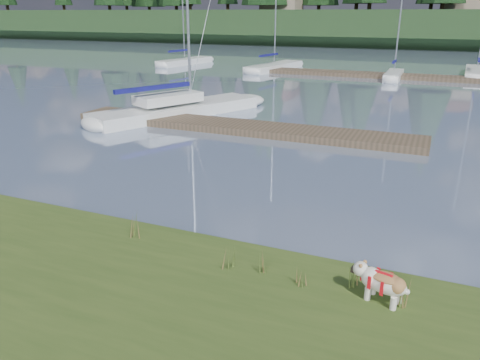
% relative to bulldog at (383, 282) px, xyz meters
% --- Properties ---
extents(ground, '(200.00, 200.00, 0.00)m').
position_rel_bulldog_xyz_m(ground, '(-3.55, 32.59, -0.72)').
color(ground, '#7888A4').
rests_on(ground, ground).
extents(ridge, '(200.00, 20.00, 5.00)m').
position_rel_bulldog_xyz_m(ridge, '(-3.55, 75.59, 1.78)').
color(ridge, '#1B3017').
rests_on(ridge, ground).
extents(bulldog, '(1.01, 0.57, 0.59)m').
position_rel_bulldog_xyz_m(bulldog, '(0.00, 0.00, 0.00)').
color(bulldog, silver).
rests_on(bulldog, bank).
extents(sailboat_main, '(6.30, 10.16, 14.67)m').
position_rel_bulldog_xyz_m(sailboat_main, '(-11.27, 13.90, -0.30)').
color(sailboat_main, white).
rests_on(sailboat_main, ground).
extents(dock_near, '(16.00, 2.00, 0.30)m').
position_rel_bulldog_xyz_m(dock_near, '(-7.55, 11.59, -0.57)').
color(dock_near, '#4C3D2C').
rests_on(dock_near, ground).
extents(dock_far, '(26.00, 2.20, 0.30)m').
position_rel_bulldog_xyz_m(dock_far, '(-1.55, 32.59, -0.57)').
color(dock_far, '#4C3D2C').
rests_on(dock_far, ground).
extents(sailboat_bg_0, '(3.02, 8.03, 11.44)m').
position_rel_bulldog_xyz_m(sailboat_bg_0, '(-23.23, 35.68, -0.40)').
color(sailboat_bg_0, white).
rests_on(sailboat_bg_0, ground).
extents(sailboat_bg_1, '(3.36, 8.97, 13.04)m').
position_rel_bulldog_xyz_m(sailboat_bg_1, '(-13.40, 34.77, -0.40)').
color(sailboat_bg_1, white).
rests_on(sailboat_bg_1, ground).
extents(sailboat_bg_2, '(1.14, 5.64, 8.73)m').
position_rel_bulldog_xyz_m(sailboat_bg_2, '(-2.92, 32.35, -0.38)').
color(sailboat_bg_2, white).
rests_on(sailboat_bg_2, ground).
extents(sailboat_bg_3, '(2.01, 8.56, 12.43)m').
position_rel_bulldog_xyz_m(sailboat_bg_3, '(3.21, 37.22, -0.40)').
color(sailboat_bg_3, white).
rests_on(sailboat_bg_3, ground).
extents(weed_0, '(0.17, 0.14, 0.50)m').
position_rel_bulldog_xyz_m(weed_0, '(-2.80, -0.02, -0.16)').
color(weed_0, '#475B23').
rests_on(weed_0, bank).
extents(weed_1, '(0.17, 0.14, 0.46)m').
position_rel_bulldog_xyz_m(weed_1, '(-2.22, 0.09, -0.18)').
color(weed_1, '#475B23').
rests_on(weed_1, bank).
extents(weed_2, '(0.17, 0.14, 0.70)m').
position_rel_bulldog_xyz_m(weed_2, '(-0.53, 0.27, -0.08)').
color(weed_2, '#475B23').
rests_on(weed_2, bank).
extents(weed_3, '(0.17, 0.14, 0.65)m').
position_rel_bulldog_xyz_m(weed_3, '(-5.23, 0.38, -0.10)').
color(weed_3, '#475B23').
rests_on(weed_3, bank).
extents(weed_4, '(0.17, 0.14, 0.41)m').
position_rel_bulldog_xyz_m(weed_4, '(-1.40, -0.08, -0.20)').
color(weed_4, '#475B23').
rests_on(weed_4, bank).
extents(weed_5, '(0.17, 0.14, 0.61)m').
position_rel_bulldog_xyz_m(weed_5, '(0.35, -0.00, -0.12)').
color(weed_5, '#475B23').
rests_on(weed_5, bank).
extents(mud_lip, '(60.00, 0.50, 0.14)m').
position_rel_bulldog_xyz_m(mud_lip, '(-3.55, 0.99, -0.65)').
color(mud_lip, '#33281C').
rests_on(mud_lip, ground).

